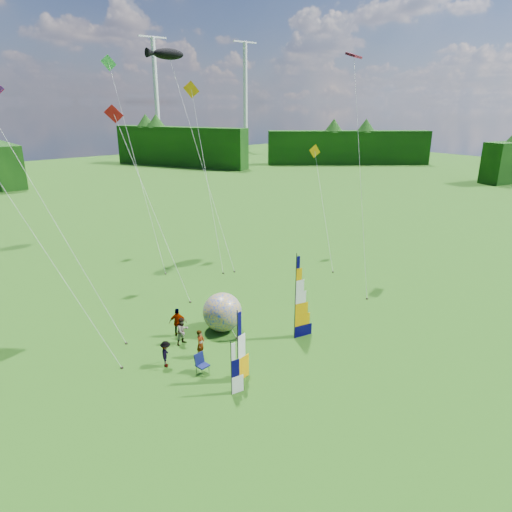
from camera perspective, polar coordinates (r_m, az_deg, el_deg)
ground at (r=26.85m, az=7.28°, el=-12.90°), size 220.00×220.00×0.00m
treeline_ring at (r=25.00m, az=7.65°, el=-5.06°), size 210.00×210.00×8.00m
turbine_left at (r=140.54m, az=-1.35°, el=19.10°), size 8.00×1.20×30.00m
turbine_right at (r=132.75m, az=-12.34°, el=18.72°), size 8.00×1.20×30.00m
feather_banner_main at (r=27.82m, az=4.95°, el=-5.34°), size 1.44×0.40×5.40m
side_banner_left at (r=23.86m, az=-2.29°, el=-11.49°), size 1.10×0.33×4.02m
side_banner_far at (r=23.25m, az=-3.11°, el=-14.01°), size 0.88×0.23×2.90m
bol_inflatable at (r=29.44m, az=-4.23°, el=-7.01°), size 2.55×2.55×2.52m
spectator_a at (r=26.81m, az=-6.95°, el=-10.84°), size 0.74×0.66×1.70m
spectator_b at (r=28.29m, az=-9.16°, el=-9.23°), size 0.89×0.53×1.73m
spectator_c at (r=26.29m, az=-11.20°, el=-11.92°), size 0.87×1.02×1.54m
spectator_d at (r=29.24m, az=-9.74°, el=-8.17°), size 1.14×0.98×1.85m
camp_chair at (r=25.47m, az=-6.71°, el=-13.28°), size 0.72×0.72×1.13m
kite_whale at (r=41.81m, az=-7.00°, el=12.97°), size 7.50×14.49×19.85m
kite_rainbow_delta at (r=29.61m, az=-24.50°, el=6.88°), size 12.07×15.15×17.57m
kite_parafoil at (r=36.07m, az=13.01°, el=11.23°), size 9.21×10.81×19.21m
small_kite_red at (r=35.01m, az=-13.01°, el=6.95°), size 6.98×10.94×14.32m
small_kite_orange at (r=41.12m, az=-6.20°, el=10.46°), size 7.06×11.28×16.37m
small_kite_yellow at (r=41.52m, az=8.47°, el=6.49°), size 6.13×8.41×10.74m
small_kite_pink at (r=26.20m, az=-25.11°, el=2.02°), size 8.44×9.62×14.55m
small_kite_green at (r=42.93m, az=-14.85°, el=11.86°), size 5.07×13.98×18.69m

